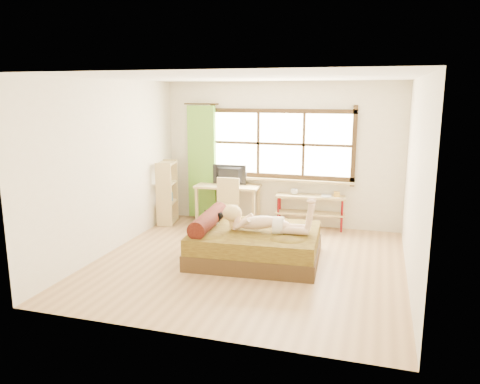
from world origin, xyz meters
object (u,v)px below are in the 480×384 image
(kitten, at_px, (213,217))
(bookshelf, at_px, (167,192))
(desk, at_px, (228,190))
(chair, at_px, (227,201))
(pipe_shelf, at_px, (311,204))
(woman, at_px, (265,213))
(bed, at_px, (252,243))

(kitten, xyz_separation_m, bookshelf, (-1.43, 1.37, 0.03))
(desk, xyz_separation_m, chair, (0.10, -0.36, -0.13))
(chair, xyz_separation_m, pipe_shelf, (1.49, 0.48, -0.06))
(woman, bearing_deg, bed, 162.70)
(bed, bearing_deg, woman, -17.30)
(pipe_shelf, distance_m, bookshelf, 2.74)
(woman, relative_size, kitten, 4.67)
(chair, bearing_deg, desk, 102.56)
(woman, distance_m, bookshelf, 2.76)
(kitten, relative_size, desk, 0.23)
(bed, relative_size, chair, 2.09)
(kitten, relative_size, chair, 0.30)
(kitten, xyz_separation_m, chair, (-0.21, 1.33, -0.06))
(pipe_shelf, bearing_deg, chair, -166.86)
(bookshelf, bearing_deg, pipe_shelf, -1.09)
(kitten, bearing_deg, chair, 95.12)
(bed, xyz_separation_m, kitten, (-0.67, 0.10, 0.33))
(woman, distance_m, chair, 1.84)
(pipe_shelf, bearing_deg, kitten, -130.04)
(chair, bearing_deg, pipe_shelf, 15.73)
(chair, xyz_separation_m, bookshelf, (-1.22, 0.04, 0.08))
(bed, xyz_separation_m, pipe_shelf, (0.60, 1.91, 0.21))
(bed, distance_m, desk, 2.08)
(woman, xyz_separation_m, bookshelf, (-2.30, 1.52, -0.14))
(woman, distance_m, desk, 2.19)
(kitten, height_order, bookshelf, bookshelf)
(woman, height_order, chair, woman)
(bed, distance_m, pipe_shelf, 2.02)
(woman, distance_m, pipe_shelf, 2.02)
(pipe_shelf, bearing_deg, woman, -106.55)
(woman, relative_size, bookshelf, 1.09)
(bed, xyz_separation_m, woman, (0.20, -0.05, 0.50))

